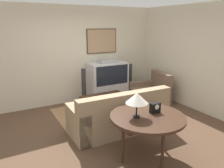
{
  "coord_description": "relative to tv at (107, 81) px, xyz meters",
  "views": [
    {
      "loc": [
        -1.97,
        -3.74,
        2.19
      ],
      "look_at": [
        0.59,
        0.84,
        0.75
      ],
      "focal_mm": 35.0,
      "sensor_mm": 36.0,
      "label": 1
    }
  ],
  "objects": [
    {
      "name": "ground_plane",
      "position": [
        -0.94,
        -1.74,
        -0.58
      ],
      "size": [
        12.0,
        12.0,
        0.0
      ],
      "primitive_type": "plane",
      "color": "brown"
    },
    {
      "name": "wall_back",
      "position": [
        -0.93,
        0.39,
        0.78
      ],
      "size": [
        12.0,
        0.1,
        2.7
      ],
      "color": "beige",
      "rests_on": "ground_plane"
    },
    {
      "name": "wall_right",
      "position": [
        1.69,
        -1.74,
        0.77
      ],
      "size": [
        0.06,
        12.0,
        2.7
      ],
      "color": "beige",
      "rests_on": "ground_plane"
    },
    {
      "name": "area_rug",
      "position": [
        -0.47,
        -0.9,
        -0.57
      ],
      "size": [
        2.5,
        1.88,
        0.01
      ],
      "color": "#99704C",
      "rests_on": "ground_plane"
    },
    {
      "name": "tv",
      "position": [
        0.0,
        0.0,
        0.0
      ],
      "size": [
        1.11,
        0.61,
        1.21
      ],
      "color": "silver",
      "rests_on": "ground_plane"
    },
    {
      "name": "couch",
      "position": [
        -0.7,
        -1.85,
        -0.25
      ],
      "size": [
        2.06,
        0.89,
        0.91
      ],
      "rotation": [
        0.0,
        0.0,
        3.12
      ],
      "color": "#9E8466",
      "rests_on": "ground_plane"
    },
    {
      "name": "armchair",
      "position": [
        1.02,
        -0.77,
        -0.3
      ],
      "size": [
        1.08,
        1.08,
        0.86
      ],
      "rotation": [
        0.0,
        0.0,
        -1.76
      ],
      "color": "brown",
      "rests_on": "ground_plane"
    },
    {
      "name": "coffee_table",
      "position": [
        -0.53,
        -0.8,
        -0.18
      ],
      "size": [
        1.12,
        0.57,
        0.44
      ],
      "color": "#3D2619",
      "rests_on": "ground_plane"
    },
    {
      "name": "console_table",
      "position": [
        -0.81,
        -2.91,
        0.13
      ],
      "size": [
        1.22,
        1.22,
        0.76
      ],
      "color": "#3D2619",
      "rests_on": "ground_plane"
    },
    {
      "name": "table_lamp",
      "position": [
        -1.01,
        -2.87,
        0.5
      ],
      "size": [
        0.35,
        0.35,
        0.4
      ],
      "color": "black",
      "rests_on": "console_table"
    },
    {
      "name": "mantel_clock",
      "position": [
        -0.63,
        -2.87,
        0.27
      ],
      "size": [
        0.17,
        0.1,
        0.17
      ],
      "color": "black",
      "rests_on": "console_table"
    },
    {
      "name": "remote",
      "position": [
        -0.4,
        -0.79,
        -0.13
      ],
      "size": [
        0.12,
        0.16,
        0.02
      ],
      "color": "black",
      "rests_on": "coffee_table"
    },
    {
      "name": "speaker_tower_left",
      "position": [
        -0.76,
        -0.04,
        -0.09
      ],
      "size": [
        0.2,
        0.2,
        1.03
      ],
      "color": "black",
      "rests_on": "ground_plane"
    },
    {
      "name": "speaker_tower_right",
      "position": [
        0.76,
        -0.04,
        -0.09
      ],
      "size": [
        0.2,
        0.2,
        1.03
      ],
      "color": "black",
      "rests_on": "ground_plane"
    }
  ]
}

